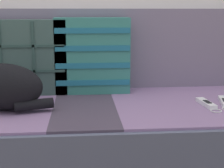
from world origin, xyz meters
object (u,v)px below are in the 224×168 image
throw_pillow_quilted (20,57)px  game_remote_near (207,104)px  throw_pillow_striped (92,55)px  couch (85,140)px

throw_pillow_quilted → game_remote_near: bearing=-20.3°
throw_pillow_striped → couch: bearing=-102.5°
couch → throw_pillow_striped: 0.43m
game_remote_near → couch: bearing=168.7°
throw_pillow_quilted → throw_pillow_striped: throw_pillow_striped is taller
throw_pillow_quilted → throw_pillow_striped: 0.37m
throw_pillow_quilted → throw_pillow_striped: bearing=-0.1°
couch → game_remote_near: bearing=-11.3°
throw_pillow_striped → game_remote_near: size_ratio=1.88×
throw_pillow_striped → game_remote_near: bearing=-32.6°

